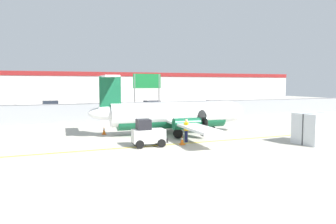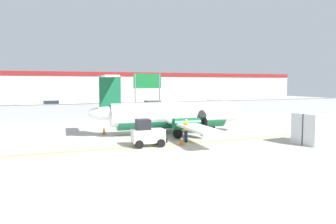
{
  "view_description": "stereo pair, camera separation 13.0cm",
  "coord_description": "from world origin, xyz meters",
  "px_view_note": "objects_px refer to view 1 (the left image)",
  "views": [
    {
      "loc": [
        -10.9,
        -19.09,
        4.3
      ],
      "look_at": [
        -0.18,
        7.41,
        1.8
      ],
      "focal_mm": 35.0,
      "sensor_mm": 36.0,
      "label": 1
    },
    {
      "loc": [
        -10.78,
        -19.13,
        4.3
      ],
      "look_at": [
        -0.18,
        7.41,
        1.8
      ],
      "focal_mm": 35.0,
      "sensor_mm": 36.0,
      "label": 2
    }
  ],
  "objects_px": {
    "cargo_container": "(314,128)",
    "parked_car_2": "(86,110)",
    "parked_car_0": "(7,112)",
    "parked_car_3": "(112,104)",
    "ground_crew_worker": "(186,129)",
    "commuter_airplane": "(175,115)",
    "baggage_tug": "(148,134)",
    "parked_car_4": "(153,106)",
    "traffic_cone_near_right": "(182,140)",
    "parked_car_1": "(51,106)",
    "traffic_cone_near_left": "(104,131)",
    "parked_car_5": "(192,107)",
    "parked_car_6": "(214,105)",
    "highway_sign": "(147,85)"
  },
  "relations": [
    {
      "from": "traffic_cone_near_right",
      "to": "parked_car_0",
      "type": "bearing_deg",
      "value": 118.9
    },
    {
      "from": "traffic_cone_near_left",
      "to": "parked_car_1",
      "type": "xyz_separation_m",
      "value": [
        -3.15,
        25.47,
        0.58
      ]
    },
    {
      "from": "traffic_cone_near_right",
      "to": "parked_car_2",
      "type": "distance_m",
      "value": 23.1
    },
    {
      "from": "cargo_container",
      "to": "parked_car_5",
      "type": "relative_size",
      "value": 0.61
    },
    {
      "from": "highway_sign",
      "to": "parked_car_4",
      "type": "bearing_deg",
      "value": 66.29
    },
    {
      "from": "cargo_container",
      "to": "parked_car_2",
      "type": "xyz_separation_m",
      "value": [
        -12.26,
        26.02,
        -0.21
      ]
    },
    {
      "from": "traffic_cone_near_right",
      "to": "parked_car_4",
      "type": "relative_size",
      "value": 0.15
    },
    {
      "from": "traffic_cone_near_right",
      "to": "highway_sign",
      "type": "height_order",
      "value": "highway_sign"
    },
    {
      "from": "ground_crew_worker",
      "to": "parked_car_1",
      "type": "distance_m",
      "value": 32.35
    },
    {
      "from": "traffic_cone_near_left",
      "to": "parked_car_2",
      "type": "relative_size",
      "value": 0.15
    },
    {
      "from": "parked_car_6",
      "to": "parked_car_5",
      "type": "bearing_deg",
      "value": 21.16
    },
    {
      "from": "parked_car_0",
      "to": "parked_car_5",
      "type": "distance_m",
      "value": 24.51
    },
    {
      "from": "baggage_tug",
      "to": "parked_car_4",
      "type": "distance_m",
      "value": 27.96
    },
    {
      "from": "baggage_tug",
      "to": "traffic_cone_near_right",
      "type": "distance_m",
      "value": 2.52
    },
    {
      "from": "commuter_airplane",
      "to": "parked_car_3",
      "type": "distance_m",
      "value": 27.54
    },
    {
      "from": "parked_car_6",
      "to": "parked_car_1",
      "type": "bearing_deg",
      "value": -18.97
    },
    {
      "from": "ground_crew_worker",
      "to": "commuter_airplane",
      "type": "bearing_deg",
      "value": 84.78
    },
    {
      "from": "parked_car_0",
      "to": "parked_car_3",
      "type": "xyz_separation_m",
      "value": [
        14.8,
        9.18,
        0.0
      ]
    },
    {
      "from": "parked_car_1",
      "to": "parked_car_2",
      "type": "distance_m",
      "value": 10.17
    },
    {
      "from": "traffic_cone_near_left",
      "to": "parked_car_4",
      "type": "relative_size",
      "value": 0.15
    },
    {
      "from": "ground_crew_worker",
      "to": "parked_car_3",
      "type": "relative_size",
      "value": 0.4
    },
    {
      "from": "baggage_tug",
      "to": "highway_sign",
      "type": "bearing_deg",
      "value": 75.53
    },
    {
      "from": "commuter_airplane",
      "to": "parked_car_5",
      "type": "height_order",
      "value": "commuter_airplane"
    },
    {
      "from": "baggage_tug",
      "to": "traffic_cone_near_left",
      "type": "relative_size",
      "value": 3.75
    },
    {
      "from": "baggage_tug",
      "to": "parked_car_1",
      "type": "height_order",
      "value": "baggage_tug"
    },
    {
      "from": "traffic_cone_near_left",
      "to": "parked_car_3",
      "type": "distance_m",
      "value": 26.33
    },
    {
      "from": "cargo_container",
      "to": "parked_car_2",
      "type": "height_order",
      "value": "cargo_container"
    },
    {
      "from": "traffic_cone_near_left",
      "to": "parked_car_0",
      "type": "height_order",
      "value": "parked_car_0"
    },
    {
      "from": "parked_car_6",
      "to": "commuter_airplane",
      "type": "bearing_deg",
      "value": 52.73
    },
    {
      "from": "parked_car_1",
      "to": "parked_car_6",
      "type": "xyz_separation_m",
      "value": [
        23.64,
        -8.38,
        0.0
      ]
    },
    {
      "from": "baggage_tug",
      "to": "parked_car_2",
      "type": "height_order",
      "value": "baggage_tug"
    },
    {
      "from": "traffic_cone_near_left",
      "to": "parked_car_0",
      "type": "bearing_deg",
      "value": 117.62
    },
    {
      "from": "cargo_container",
      "to": "parked_car_0",
      "type": "distance_m",
      "value": 34.06
    },
    {
      "from": "parked_car_3",
      "to": "highway_sign",
      "type": "xyz_separation_m",
      "value": [
        1.47,
        -13.98,
        3.24
      ]
    },
    {
      "from": "parked_car_1",
      "to": "parked_car_5",
      "type": "relative_size",
      "value": 1.0
    },
    {
      "from": "baggage_tug",
      "to": "highway_sign",
      "type": "height_order",
      "value": "highway_sign"
    },
    {
      "from": "parked_car_1",
      "to": "parked_car_2",
      "type": "height_order",
      "value": "same"
    },
    {
      "from": "parked_car_0",
      "to": "parked_car_3",
      "type": "height_order",
      "value": "same"
    },
    {
      "from": "ground_crew_worker",
      "to": "traffic_cone_near_right",
      "type": "distance_m",
      "value": 1.31
    },
    {
      "from": "parked_car_5",
      "to": "traffic_cone_near_left",
      "type": "bearing_deg",
      "value": -140.71
    },
    {
      "from": "commuter_airplane",
      "to": "parked_car_6",
      "type": "xyz_separation_m",
      "value": [
        14.78,
        19.04,
        -0.71
      ]
    },
    {
      "from": "parked_car_3",
      "to": "parked_car_6",
      "type": "height_order",
      "value": "same"
    },
    {
      "from": "parked_car_3",
      "to": "ground_crew_worker",
      "type": "bearing_deg",
      "value": 86.39
    },
    {
      "from": "parked_car_0",
      "to": "parked_car_4",
      "type": "height_order",
      "value": "same"
    },
    {
      "from": "traffic_cone_near_left",
      "to": "parked_car_0",
      "type": "distance_m",
      "value": 18.51
    },
    {
      "from": "parked_car_1",
      "to": "parked_car_5",
      "type": "bearing_deg",
      "value": -32.65
    },
    {
      "from": "parked_car_2",
      "to": "highway_sign",
      "type": "height_order",
      "value": "highway_sign"
    },
    {
      "from": "cargo_container",
      "to": "parked_car_5",
      "type": "height_order",
      "value": "cargo_container"
    },
    {
      "from": "cargo_container",
      "to": "baggage_tug",
      "type": "bearing_deg",
      "value": 155.55
    },
    {
      "from": "commuter_airplane",
      "to": "parked_car_2",
      "type": "xyz_separation_m",
      "value": [
        -4.9,
        18.05,
        -0.71
      ]
    }
  ]
}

